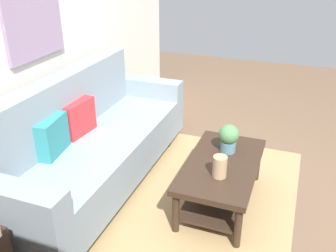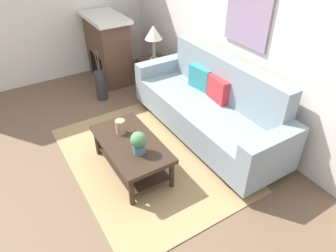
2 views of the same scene
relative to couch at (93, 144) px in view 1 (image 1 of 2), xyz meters
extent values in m
plane|color=brown|center=(0.02, -1.47, -0.43)|extent=(9.79, 9.79, 0.00)
cube|color=silver|center=(0.02, 0.54, 0.92)|extent=(5.79, 0.10, 2.70)
cube|color=#A38456|center=(0.02, -0.97, -0.43)|extent=(2.49, 1.82, 0.01)
cube|color=gray|center=(0.00, -0.06, -0.11)|extent=(2.06, 0.84, 0.40)
cube|color=gray|center=(0.00, 0.26, 0.37)|extent=(2.06, 0.20, 0.56)
cube|color=gray|center=(-1.13, -0.06, -0.01)|extent=(0.20, 0.84, 0.60)
cube|color=gray|center=(1.13, -0.06, -0.01)|extent=(0.20, 0.84, 0.60)
cube|color=#332319|center=(-0.93, -0.06, -0.37)|extent=(0.08, 0.74, 0.12)
cube|color=#332319|center=(0.93, -0.06, -0.37)|extent=(0.08, 0.74, 0.12)
cube|color=teal|center=(-0.39, 0.12, 0.25)|extent=(0.37, 0.17, 0.32)
cube|color=red|center=(0.00, 0.12, 0.25)|extent=(0.37, 0.15, 0.32)
cube|color=#332319|center=(0.10, -1.22, -0.03)|extent=(1.10, 0.60, 0.05)
cube|color=#332319|center=(0.10, -1.22, -0.31)|extent=(0.98, 0.50, 0.02)
cylinder|color=#332319|center=(-0.39, -1.47, -0.24)|extent=(0.06, 0.06, 0.38)
cylinder|color=#332319|center=(0.59, -1.47, -0.24)|extent=(0.06, 0.06, 0.38)
cylinder|color=#332319|center=(-0.39, -0.97, -0.24)|extent=(0.06, 0.06, 0.38)
cylinder|color=#332319|center=(0.59, -0.97, -0.24)|extent=(0.06, 0.06, 0.38)
cylinder|color=tan|center=(-0.11, -1.24, 0.09)|extent=(0.12, 0.12, 0.18)
cylinder|color=slate|center=(0.31, -1.22, 0.05)|extent=(0.14, 0.14, 0.10)
sphere|color=#4A7D4C|center=(0.31, -1.22, 0.17)|extent=(0.18, 0.18, 0.18)
cube|color=gray|center=(0.00, 0.47, 1.12)|extent=(0.71, 0.03, 0.66)
camera|label=1|loc=(-2.63, -1.74, 1.68)|focal=39.71mm
camera|label=2|loc=(2.66, -2.31, 2.19)|focal=32.68mm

